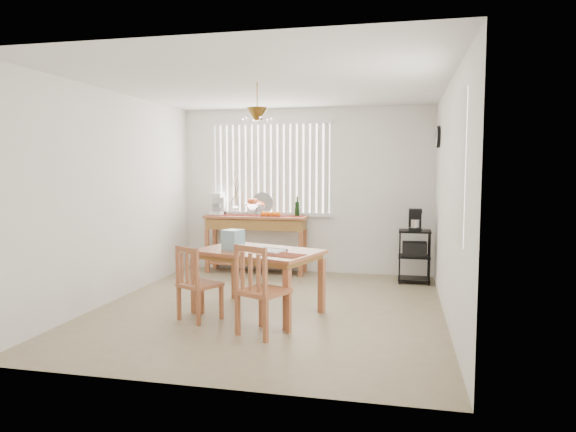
% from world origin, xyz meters
% --- Properties ---
extents(ground, '(4.00, 4.50, 0.01)m').
position_xyz_m(ground, '(0.00, 0.00, -0.01)').
color(ground, '#9B8B69').
extents(room_shell, '(4.20, 4.70, 2.70)m').
position_xyz_m(room_shell, '(0.00, 0.02, 1.69)').
color(room_shell, white).
rests_on(room_shell, ground).
extents(sideboard, '(1.62, 0.45, 0.91)m').
position_xyz_m(sideboard, '(-0.73, 2.00, 0.68)').
color(sideboard, '#AF633B').
rests_on(sideboard, ground).
extents(sideboard_items, '(1.53, 0.38, 0.70)m').
position_xyz_m(sideboard_items, '(-0.98, 2.02, 1.05)').
color(sideboard_items, maroon).
rests_on(sideboard_items, sideboard).
extents(wire_cart, '(0.45, 0.36, 0.76)m').
position_xyz_m(wire_cart, '(1.70, 1.79, 0.46)').
color(wire_cart, black).
rests_on(wire_cart, ground).
extents(cart_items, '(0.18, 0.22, 0.31)m').
position_xyz_m(cart_items, '(1.70, 1.80, 0.91)').
color(cart_items, black).
rests_on(cart_items, wire_cart).
extents(dining_table, '(1.57, 1.27, 0.73)m').
position_xyz_m(dining_table, '(-0.08, -0.21, 0.64)').
color(dining_table, '#AF633B').
rests_on(dining_table, ground).
extents(table_items, '(1.01, 0.79, 0.23)m').
position_xyz_m(table_items, '(-0.24, -0.28, 0.81)').
color(table_items, '#16777F').
rests_on(table_items, dining_table).
extents(chair_left, '(0.51, 0.51, 0.82)m').
position_xyz_m(chair_left, '(-0.65, -0.64, 0.40)').
color(chair_left, '#AF633B').
rests_on(chair_left, ground).
extents(chair_right, '(0.56, 0.56, 0.91)m').
position_xyz_m(chair_right, '(0.16, -0.98, 0.45)').
color(chair_right, '#AF633B').
rests_on(chair_right, ground).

